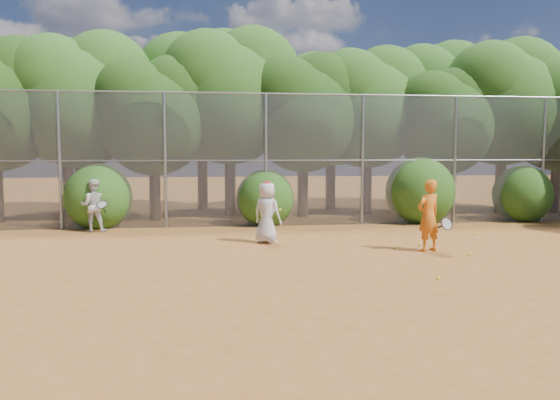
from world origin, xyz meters
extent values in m
plane|color=#965621|center=(0.00, 0.00, 0.00)|extent=(80.00, 80.00, 0.00)
cylinder|color=gray|center=(-7.00, 6.00, 2.00)|extent=(0.09, 0.09, 4.00)
cylinder|color=gray|center=(-4.00, 6.00, 2.00)|extent=(0.09, 0.09, 4.00)
cylinder|color=gray|center=(-1.00, 6.00, 2.00)|extent=(0.09, 0.09, 4.00)
cylinder|color=gray|center=(2.00, 6.00, 2.00)|extent=(0.09, 0.09, 4.00)
cylinder|color=gray|center=(5.00, 6.00, 2.00)|extent=(0.09, 0.09, 4.00)
cylinder|color=gray|center=(8.00, 6.00, 2.00)|extent=(0.09, 0.09, 4.00)
cylinder|color=gray|center=(0.00, 6.00, 4.00)|extent=(20.00, 0.05, 0.05)
cylinder|color=gray|center=(0.00, 6.00, 2.00)|extent=(20.00, 0.04, 0.04)
cube|color=slate|center=(0.00, 6.00, 2.00)|extent=(20.00, 0.02, 4.00)
sphere|color=#15330B|center=(-8.74, 8.38, 4.47)|extent=(3.05, 3.05, 3.05)
cylinder|color=black|center=(-7.00, 8.50, 1.26)|extent=(0.38, 0.38, 2.52)
sphere|color=#234F13|center=(-7.00, 8.50, 3.73)|extent=(4.03, 4.03, 4.03)
sphere|color=#234F13|center=(-6.19, 8.90, 4.74)|extent=(3.23, 3.23, 3.23)
sphere|color=#234F13|center=(-7.71, 8.20, 4.54)|extent=(3.02, 3.02, 3.02)
cylinder|color=black|center=(-4.50, 7.80, 1.08)|extent=(0.36, 0.36, 2.17)
sphere|color=#15330B|center=(-4.50, 7.80, 3.21)|extent=(3.47, 3.47, 3.47)
sphere|color=#15330B|center=(-3.81, 8.15, 4.08)|extent=(2.78, 2.78, 2.78)
sphere|color=#15330B|center=(-5.11, 7.54, 3.91)|extent=(2.60, 2.60, 2.60)
cylinder|color=black|center=(-2.00, 8.80, 1.33)|extent=(0.39, 0.39, 2.66)
sphere|color=#234F13|center=(-2.00, 8.80, 3.94)|extent=(4.26, 4.26, 4.26)
sphere|color=#234F13|center=(-1.15, 9.23, 5.00)|extent=(3.40, 3.40, 3.40)
sphere|color=#234F13|center=(-2.74, 8.48, 4.79)|extent=(3.19, 3.19, 3.19)
cylinder|color=black|center=(0.50, 8.20, 1.14)|extent=(0.37, 0.37, 2.27)
sphere|color=#15330B|center=(0.50, 8.20, 3.37)|extent=(3.64, 3.64, 3.64)
sphere|color=#15330B|center=(1.23, 8.56, 4.28)|extent=(2.91, 2.91, 2.91)
sphere|color=#15330B|center=(-0.14, 7.93, 4.10)|extent=(2.73, 2.73, 2.73)
cylinder|color=black|center=(3.00, 9.00, 1.22)|extent=(0.38, 0.38, 2.45)
sphere|color=#234F13|center=(3.00, 9.00, 3.63)|extent=(3.92, 3.92, 3.92)
sphere|color=#234F13|center=(3.78, 9.39, 4.61)|extent=(3.14, 3.14, 3.14)
sphere|color=#234F13|center=(2.31, 8.71, 4.41)|extent=(2.94, 2.94, 2.94)
cylinder|color=black|center=(5.50, 8.00, 1.05)|extent=(0.36, 0.36, 2.10)
sphere|color=#15330B|center=(5.50, 8.00, 3.11)|extent=(3.36, 3.36, 3.36)
sphere|color=#15330B|center=(6.17, 8.34, 3.95)|extent=(2.69, 2.69, 2.69)
sphere|color=#15330B|center=(4.91, 7.75, 3.78)|extent=(2.52, 2.52, 2.52)
cylinder|color=black|center=(8.00, 8.60, 1.29)|extent=(0.39, 0.39, 2.59)
sphere|color=#234F13|center=(8.00, 8.60, 3.83)|extent=(4.14, 4.14, 4.14)
sphere|color=#234F13|center=(8.83, 9.01, 4.87)|extent=(3.32, 3.32, 3.32)
sphere|color=#234F13|center=(7.27, 8.29, 4.66)|extent=(3.11, 3.11, 3.11)
cylinder|color=black|center=(10.00, 8.30, 1.15)|extent=(0.37, 0.37, 2.31)
sphere|color=#15330B|center=(10.00, 8.30, 3.42)|extent=(3.70, 3.70, 3.70)
sphere|color=#15330B|center=(9.35, 8.02, 4.16)|extent=(2.77, 2.77, 2.77)
cylinder|color=black|center=(-8.00, 10.80, 1.31)|extent=(0.39, 0.39, 2.62)
sphere|color=#234F13|center=(-8.00, 10.80, 3.88)|extent=(4.20, 4.20, 4.20)
sphere|color=#234F13|center=(-7.16, 11.22, 4.94)|extent=(3.36, 3.36, 3.36)
sphere|color=#234F13|center=(-8.73, 10.49, 4.72)|extent=(3.15, 3.15, 3.15)
cylinder|color=black|center=(-3.00, 11.00, 1.40)|extent=(0.40, 0.40, 2.80)
sphere|color=#234F13|center=(-3.00, 11.00, 4.14)|extent=(4.48, 4.48, 4.48)
sphere|color=#234F13|center=(-2.10, 11.45, 5.26)|extent=(3.58, 3.58, 3.58)
sphere|color=#234F13|center=(-3.78, 10.66, 5.04)|extent=(3.36, 3.36, 3.36)
cylinder|color=black|center=(2.00, 10.60, 1.26)|extent=(0.38, 0.38, 2.52)
sphere|color=#234F13|center=(2.00, 10.60, 3.73)|extent=(4.03, 4.03, 4.03)
sphere|color=#234F13|center=(2.81, 11.00, 4.74)|extent=(3.23, 3.23, 3.23)
sphere|color=#234F13|center=(1.29, 10.30, 4.54)|extent=(3.02, 3.02, 3.02)
cylinder|color=black|center=(6.50, 11.20, 1.36)|extent=(0.40, 0.40, 2.73)
sphere|color=#234F13|center=(6.50, 11.20, 4.04)|extent=(4.37, 4.37, 4.37)
sphere|color=#234F13|center=(7.37, 11.64, 5.13)|extent=(3.49, 3.49, 3.49)
sphere|color=#234F13|center=(5.74, 10.87, 4.91)|extent=(3.28, 3.28, 3.28)
sphere|color=#234F13|center=(-6.00, 6.30, 1.00)|extent=(2.00, 2.00, 2.00)
sphere|color=#234F13|center=(-1.00, 6.30, 0.90)|extent=(1.80, 1.80, 1.80)
sphere|color=#234F13|center=(4.00, 6.30, 1.10)|extent=(2.20, 2.20, 2.20)
sphere|color=#234F13|center=(7.50, 6.30, 0.95)|extent=(1.90, 1.90, 1.90)
imported|color=orange|center=(2.24, 1.28, 0.82)|extent=(0.70, 0.59, 1.64)
torus|color=black|center=(2.59, 1.08, 0.65)|extent=(0.33, 0.21, 0.29)
cylinder|color=black|center=(2.53, 1.28, 0.57)|extent=(0.10, 0.27, 0.14)
imported|color=silver|center=(-1.28, 2.86, 0.76)|extent=(0.88, 0.83, 1.52)
ellipsoid|color=#A71917|center=(-1.28, 2.86, 1.48)|extent=(0.22, 0.22, 0.13)
sphere|color=yellow|center=(-0.98, 2.66, 0.85)|extent=(0.07, 0.07, 0.07)
imported|color=silver|center=(-5.97, 5.40, 0.75)|extent=(0.75, 0.60, 1.49)
torus|color=black|center=(-5.67, 5.10, 0.80)|extent=(0.34, 0.28, 0.23)
cylinder|color=black|center=(-5.64, 5.25, 0.64)|extent=(0.07, 0.22, 0.23)
sphere|color=yellow|center=(2.32, 1.99, 0.03)|extent=(0.07, 0.07, 0.07)
sphere|color=yellow|center=(4.51, 3.48, 0.03)|extent=(0.07, 0.07, 0.07)
sphere|color=yellow|center=(1.33, -1.43, 0.03)|extent=(0.07, 0.07, 0.07)
sphere|color=yellow|center=(2.95, 0.69, 0.03)|extent=(0.07, 0.07, 0.07)
sphere|color=yellow|center=(1.56, 1.63, 0.03)|extent=(0.07, 0.07, 0.07)
sphere|color=yellow|center=(4.75, 4.64, 0.03)|extent=(0.07, 0.07, 0.07)
camera|label=1|loc=(-2.59, -10.46, 2.24)|focal=35.00mm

